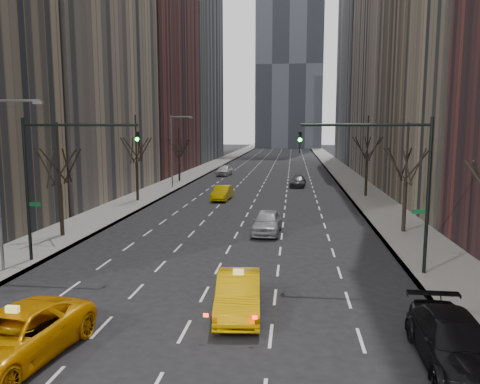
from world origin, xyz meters
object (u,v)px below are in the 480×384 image
(silver_sedan_ahead, at_px, (267,222))
(parked_suv_black, at_px, (454,342))
(taxi_suv, at_px, (13,338))
(taxi_sedan, at_px, (238,294))

(silver_sedan_ahead, bearing_deg, parked_suv_black, -66.88)
(taxi_suv, height_order, parked_suv_black, taxi_suv)
(taxi_suv, height_order, taxi_sedan, taxi_suv)
(taxi_suv, bearing_deg, parked_suv_black, 13.63)
(taxi_sedan, relative_size, silver_sedan_ahead, 1.03)
(taxi_suv, xyz_separation_m, silver_sedan_ahead, (7.14, 19.80, -0.01))
(taxi_sedan, bearing_deg, parked_suv_black, -29.99)
(taxi_suv, distance_m, parked_suv_black, 14.26)
(taxi_sedan, distance_m, silver_sedan_ahead, 14.93)
(taxi_suv, distance_m, taxi_sedan, 8.37)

